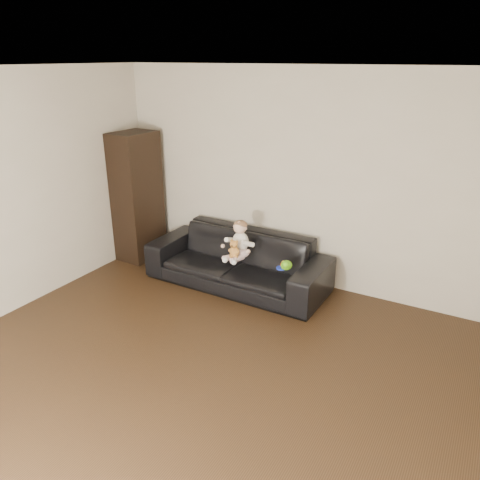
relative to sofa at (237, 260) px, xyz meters
The scene contains 11 objects.
floor 2.36m from the sofa, 74.55° to the right, with size 5.50×5.50×0.00m, color #322011.
ceiling 3.26m from the sofa, 74.55° to the right, with size 5.50×5.50×0.00m, color beige.
wall_back 1.26m from the sofa, 38.80° to the left, with size 5.00×5.00×0.00m, color beige.
sofa is the anchor object (origin of this frame).
cabinet 1.73m from the sofa, behind, with size 0.44×0.60×1.76m, color black.
shelf_item 1.88m from the sofa, behind, with size 0.18×0.25×0.28m, color silver.
baby 0.35m from the sofa, 50.67° to the right, with size 0.36×0.42×0.46m.
teddy_bear 0.39m from the sofa, 67.39° to the right, with size 0.14×0.14×0.22m.
toy_green 0.76m from the sofa, 12.01° to the right, with size 0.13×0.15×0.11m, color #64CD18.
toy_rattle 0.71m from the sofa, 11.10° to the right, with size 0.08×0.08×0.08m, color red.
toy_blue_disc 0.70m from the sofa, 14.00° to the right, with size 0.11×0.11×0.02m, color #1B34DD.
Camera 1 is at (2.01, -2.34, 2.69)m, focal length 35.00 mm.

